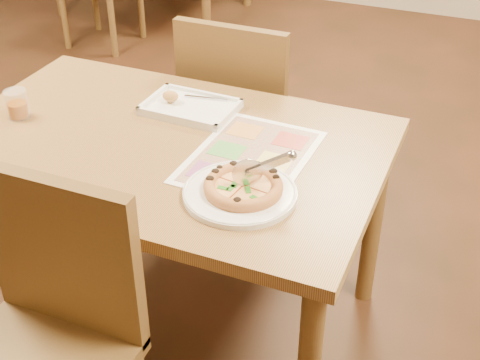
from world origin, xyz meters
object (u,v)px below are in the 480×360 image
at_px(dining_table, 164,166).
at_px(chair_far, 240,102).
at_px(pizza_cutter, 262,167).
at_px(menu, 250,156).
at_px(plate, 240,193).
at_px(pizza, 243,187).
at_px(glass_tumbler, 17,106).
at_px(appetizer_tray, 189,108).
at_px(chair_near, 47,315).

distance_m(dining_table, chair_far, 0.61).
xyz_separation_m(chair_far, pizza_cutter, (0.37, -0.74, 0.24)).
bearing_deg(menu, plate, -76.10).
height_order(chair_far, plate, chair_far).
bearing_deg(plate, chair_far, 112.52).
distance_m(dining_table, menu, 0.29).
height_order(chair_far, pizza, chair_far).
distance_m(plate, glass_tumbler, 0.82).
bearing_deg(dining_table, plate, -27.91).
bearing_deg(chair_far, appetizer_tray, 87.85).
relative_size(chair_near, chair_far, 1.00).
bearing_deg(appetizer_tray, pizza_cutter, -42.27).
bearing_deg(menu, chair_far, 115.14).
bearing_deg(glass_tumbler, plate, -9.43).
bearing_deg(pizza_cutter, chair_near, -159.71).
distance_m(dining_table, plate, 0.37).
xyz_separation_m(appetizer_tray, menu, (0.29, -0.19, -0.01)).
height_order(dining_table, menu, menu).
height_order(plate, pizza_cutter, pizza_cutter).
relative_size(plate, menu, 0.68).
bearing_deg(pizza_cutter, menu, 89.71).
height_order(dining_table, pizza, pizza).
bearing_deg(appetizer_tray, menu, -33.00).
distance_m(appetizer_tray, menu, 0.34).
distance_m(chair_far, appetizer_tray, 0.43).
distance_m(pizza, menu, 0.19).
relative_size(appetizer_tray, menu, 0.66).
relative_size(chair_far, appetizer_tray, 1.61).
bearing_deg(appetizer_tray, chair_far, 87.85).
bearing_deg(pizza_cutter, appetizer_tray, 106.72).
xyz_separation_m(plate, pizza, (0.01, 0.01, 0.02)).
relative_size(dining_table, pizza, 6.23).
xyz_separation_m(dining_table, glass_tumbler, (-0.49, -0.03, 0.12)).
xyz_separation_m(chair_far, menu, (0.27, -0.58, 0.16)).
xyz_separation_m(chair_near, plate, (0.32, 0.43, 0.16)).
bearing_deg(plate, chair_near, -126.47).
xyz_separation_m(plate, pizza_cutter, (0.05, 0.03, 0.08)).
distance_m(pizza_cutter, appetizer_tray, 0.52).
height_order(plate, glass_tumbler, glass_tumbler).
height_order(chair_far, menu, chair_far).
bearing_deg(dining_table, pizza, -26.53).
bearing_deg(menu, pizza, -73.77).
bearing_deg(plate, menu, 103.90).
bearing_deg(glass_tumbler, chair_near, -49.13).
bearing_deg(glass_tumbler, pizza, -8.92).
distance_m(pizza, glass_tumbler, 0.83).
bearing_deg(chair_near, plate, 53.53).
xyz_separation_m(dining_table, pizza_cutter, (0.37, -0.14, 0.17)).
bearing_deg(chair_far, dining_table, 90.00).
relative_size(pizza, pizza_cutter, 1.49).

